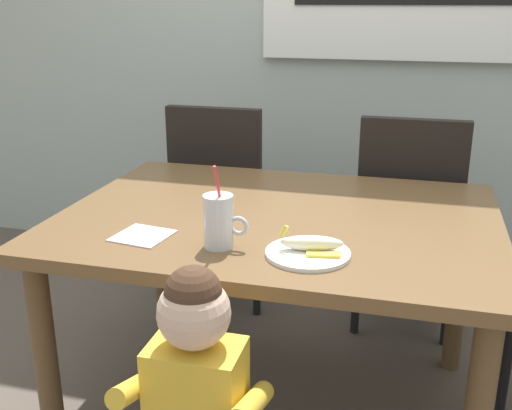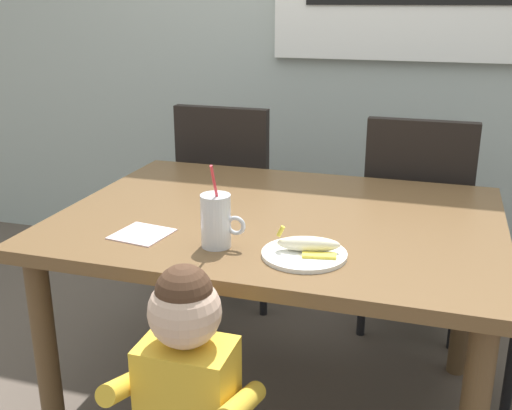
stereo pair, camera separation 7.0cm
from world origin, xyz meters
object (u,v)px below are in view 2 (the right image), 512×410
object	(u,v)px
dining_chair_right	(416,214)
paper_napkin	(142,234)
toddler_standing	(188,387)
snack_plate	(304,254)
peeled_banana	(309,245)
dining_chair_left	(231,193)
dining_table	(279,241)
milk_cup	(216,224)

from	to	relation	value
dining_chair_right	paper_napkin	distance (m)	1.26
toddler_standing	snack_plate	xyz separation A→B (m)	(0.20, 0.35, 0.22)
peeled_banana	dining_chair_right	bearing A→B (deg)	76.56
dining_chair_left	paper_napkin	bearing A→B (deg)	95.28
dining_table	dining_chair_right	world-z (taller)	dining_chair_right
toddler_standing	peeled_banana	world-z (taller)	toddler_standing
dining_chair_right	toddler_standing	size ratio (longest dim) A/B	1.15
dining_chair_left	snack_plate	world-z (taller)	dining_chair_left
dining_chair_right	dining_chair_left	bearing A→B (deg)	-3.25
dining_chair_left	dining_chair_right	size ratio (longest dim) A/B	1.00
dining_chair_right	peeled_banana	size ratio (longest dim) A/B	5.48
paper_napkin	toddler_standing	bearing A→B (deg)	-51.28
dining_chair_right	milk_cup	xyz separation A→B (m)	(-0.50, -1.02, 0.27)
toddler_standing	milk_cup	size ratio (longest dim) A/B	3.40
milk_cup	dining_table	bearing A→B (deg)	72.29
peeled_banana	toddler_standing	bearing A→B (deg)	-119.61
toddler_standing	dining_chair_left	bearing A→B (deg)	105.43
dining_table	paper_napkin	xyz separation A→B (m)	(-0.34, -0.29, 0.09)
snack_plate	milk_cup	bearing A→B (deg)	-179.58
paper_napkin	dining_chair_left	bearing A→B (deg)	95.28
dining_table	dining_chair_left	distance (m)	0.88
dining_chair_left	snack_plate	size ratio (longest dim) A/B	4.17
dining_table	snack_plate	size ratio (longest dim) A/B	6.01
snack_plate	dining_chair_right	bearing A→B (deg)	76.13
dining_chair_right	peeled_banana	distance (m)	1.06
dining_table	snack_plate	bearing A→B (deg)	-63.86
snack_plate	dining_chair_left	bearing A→B (deg)	118.84
dining_chair_left	peeled_banana	distance (m)	1.23
toddler_standing	snack_plate	distance (m)	0.46
dining_chair_left	milk_cup	world-z (taller)	milk_cup
dining_table	dining_chair_left	world-z (taller)	dining_chair_left
paper_napkin	peeled_banana	bearing A→B (deg)	-0.46
snack_plate	dining_table	bearing A→B (deg)	116.14
paper_napkin	snack_plate	bearing A→B (deg)	-1.73
peeled_banana	dining_table	bearing A→B (deg)	118.60
dining_chair_left	peeled_banana	xyz separation A→B (m)	(0.60, -1.05, 0.23)
dining_chair_right	dining_table	bearing A→B (deg)	60.51
milk_cup	paper_napkin	bearing A→B (deg)	176.03
dining_table	milk_cup	distance (m)	0.36
dining_table	dining_chair_right	distance (m)	0.82
dining_table	milk_cup	xyz separation A→B (m)	(-0.10, -0.31, 0.16)
dining_chair_left	paper_napkin	world-z (taller)	dining_chair_left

